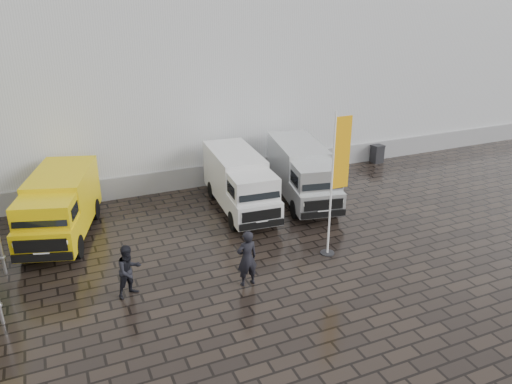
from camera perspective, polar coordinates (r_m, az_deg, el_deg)
ground at (r=17.61m, az=5.33°, el=-7.52°), size 120.00×120.00×0.00m
exhibition_hall at (r=30.95m, az=-5.55°, el=17.16°), size 44.00×16.00×12.00m
hall_plinth at (r=24.71m, az=0.74°, el=2.86°), size 44.00×0.15×1.00m
van_yellow at (r=19.80m, az=-21.51°, el=-1.74°), size 3.39×5.49×2.37m
van_white at (r=20.77m, az=-1.86°, el=0.96°), size 2.21×5.54×2.35m
van_silver at (r=21.83m, az=5.33°, el=2.06°), size 2.89×5.82×2.41m
flagpole at (r=16.89m, az=9.21°, el=1.73°), size 0.88×0.50×5.13m
wheelie_bin at (r=27.59m, az=13.68°, el=4.27°), size 0.59×0.59×0.96m
person_front at (r=15.64m, az=-1.04°, el=-7.58°), size 0.71×0.49×1.87m
person_tent at (r=15.66m, az=-14.29°, el=-8.72°), size 1.00×0.91×1.68m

